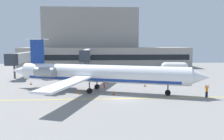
{
  "coord_description": "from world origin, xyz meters",
  "views": [
    {
      "loc": [
        -3.76,
        -33.69,
        8.26
      ],
      "look_at": [
        -0.93,
        11.07,
        3.0
      ],
      "focal_mm": 37.15,
      "sensor_mm": 36.0,
      "label": 1
    }
  ],
  "objects_px": {
    "regional_jet": "(98,74)",
    "marshaller": "(207,91)",
    "fuel_tank": "(175,66)",
    "pushback_tractor": "(60,70)",
    "baggage_tug": "(46,75)"
  },
  "relations": [
    {
      "from": "regional_jet",
      "to": "fuel_tank",
      "type": "height_order",
      "value": "regional_jet"
    },
    {
      "from": "baggage_tug",
      "to": "fuel_tank",
      "type": "xyz_separation_m",
      "value": [
        33.88,
        11.3,
        0.57
      ]
    },
    {
      "from": "regional_jet",
      "to": "pushback_tractor",
      "type": "relative_size",
      "value": 8.12
    },
    {
      "from": "regional_jet",
      "to": "marshaller",
      "type": "relative_size",
      "value": 17.16
    },
    {
      "from": "marshaller",
      "to": "fuel_tank",
      "type": "bearing_deg",
      "value": 79.98
    },
    {
      "from": "pushback_tractor",
      "to": "regional_jet",
      "type": "bearing_deg",
      "value": -66.27
    },
    {
      "from": "fuel_tank",
      "to": "marshaller",
      "type": "bearing_deg",
      "value": -100.02
    },
    {
      "from": "pushback_tractor",
      "to": "fuel_tank",
      "type": "bearing_deg",
      "value": 5.15
    },
    {
      "from": "marshaller",
      "to": "pushback_tractor",
      "type": "bearing_deg",
      "value": 133.28
    },
    {
      "from": "regional_jet",
      "to": "baggage_tug",
      "type": "xyz_separation_m",
      "value": [
        -11.87,
        14.5,
        -2.11
      ]
    },
    {
      "from": "fuel_tank",
      "to": "marshaller",
      "type": "distance_m",
      "value": 31.61
    },
    {
      "from": "marshaller",
      "to": "regional_jet",
      "type": "bearing_deg",
      "value": 162.12
    },
    {
      "from": "regional_jet",
      "to": "marshaller",
      "type": "bearing_deg",
      "value": -17.88
    },
    {
      "from": "baggage_tug",
      "to": "marshaller",
      "type": "height_order",
      "value": "baggage_tug"
    },
    {
      "from": "regional_jet",
      "to": "marshaller",
      "type": "distance_m",
      "value": 17.48
    }
  ]
}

